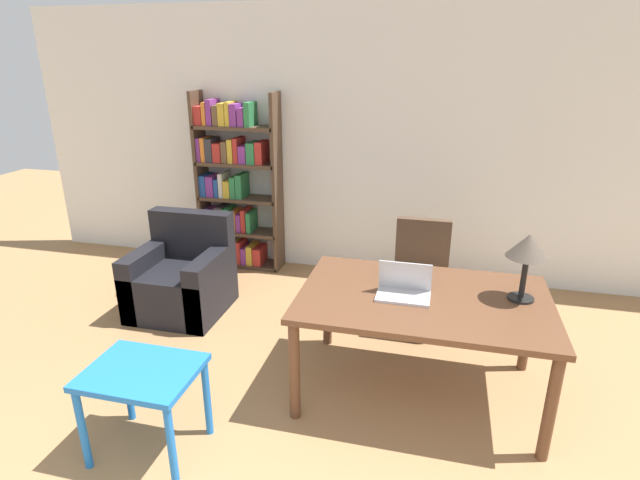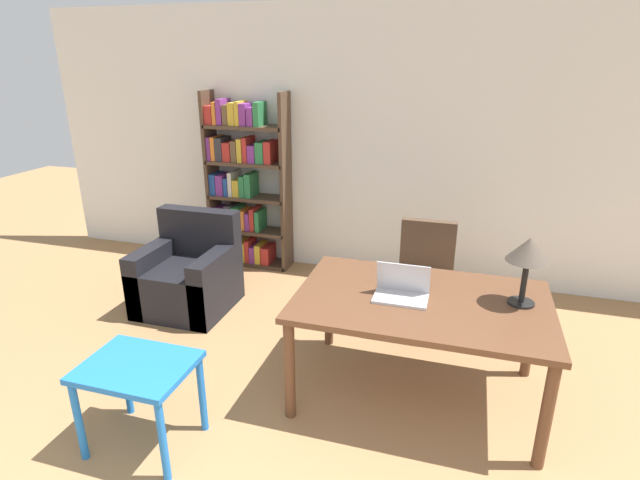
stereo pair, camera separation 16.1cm
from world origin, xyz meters
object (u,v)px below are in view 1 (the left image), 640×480
desk (423,307)px  side_table_blue (143,383)px  armchair (182,280)px  table_lamp (528,249)px  office_chair (420,281)px  bookshelf (233,187)px  laptop (404,289)px

desk → side_table_blue: (-1.49, -0.94, -0.19)m
desk → armchair: (-2.16, 0.70, -0.36)m
desk → table_lamp: bearing=9.9°
side_table_blue → armchair: bearing=112.2°
desk → table_lamp: 0.75m
table_lamp → side_table_blue: 2.42m
office_chair → bookshelf: 2.27m
desk → side_table_blue: size_ratio=2.62×
desk → side_table_blue: bearing=-147.8°
side_table_blue → bookshelf: (-0.61, 2.77, 0.42)m
desk → office_chair: size_ratio=1.77×
desk → bookshelf: (-2.10, 1.83, 0.23)m
laptop → side_table_blue: bearing=-146.2°
side_table_blue → table_lamp: bearing=26.5°
laptop → armchair: laptop is taller
office_chair → bookshelf: bearing=157.1°
table_lamp → office_chair: size_ratio=0.48×
desk → table_lamp: (0.60, 0.11, 0.43)m
office_chair → laptop: bearing=-93.9°
laptop → side_table_blue: laptop is taller
laptop → bookshelf: (-1.97, 1.86, 0.10)m
laptop → office_chair: size_ratio=0.38×
office_chair → side_table_blue: 2.38m
table_lamp → side_table_blue: size_ratio=0.72×
laptop → table_lamp: (0.73, 0.14, 0.30)m
armchair → office_chair: bearing=7.1°
desk → office_chair: 1.00m
side_table_blue → bookshelf: bookshelf is taller
desk → bookshelf: bookshelf is taller
side_table_blue → bookshelf: 2.86m
laptop → table_lamp: size_ratio=0.77×
office_chair → bookshelf: bookshelf is taller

